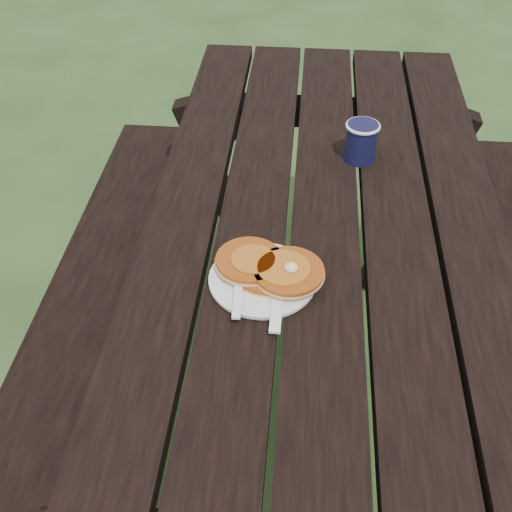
# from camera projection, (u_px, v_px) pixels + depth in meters

# --- Properties ---
(ground) EXTENTS (60.00, 60.00, 0.00)m
(ground) POSITION_uv_depth(u_px,v_px,m) (306.00, 437.00, 1.81)
(ground) COLOR #28401B
(ground) RESTS_ON ground
(picnic_table) EXTENTS (1.36, 1.80, 0.75)m
(picnic_table) POSITION_uv_depth(u_px,v_px,m) (314.00, 354.00, 1.57)
(picnic_table) COLOR black
(picnic_table) RESTS_ON ground
(plate) EXTENTS (0.26, 0.26, 0.01)m
(plate) POSITION_uv_depth(u_px,v_px,m) (262.00, 280.00, 1.20)
(plate) COLOR white
(plate) RESTS_ON picnic_table
(pancake_stack) EXTENTS (0.21, 0.15, 0.04)m
(pancake_stack) POSITION_uv_depth(u_px,v_px,m) (270.00, 268.00, 1.20)
(pancake_stack) COLOR #B55114
(pancake_stack) RESTS_ON plate
(knife) EXTENTS (0.02, 0.18, 0.00)m
(knife) POSITION_uv_depth(u_px,v_px,m) (278.00, 296.00, 1.16)
(knife) COLOR white
(knife) RESTS_ON plate
(fork) EXTENTS (0.04, 0.16, 0.01)m
(fork) POSITION_uv_depth(u_px,v_px,m) (238.00, 296.00, 1.15)
(fork) COLOR white
(fork) RESTS_ON plate
(coffee_cup) EXTENTS (0.08, 0.08, 0.09)m
(coffee_cup) POSITION_uv_depth(u_px,v_px,m) (361.00, 140.00, 1.48)
(coffee_cup) COLOR black
(coffee_cup) RESTS_ON picnic_table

